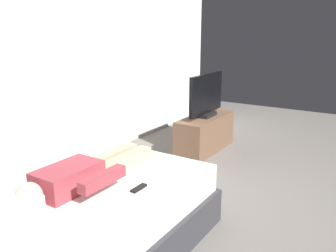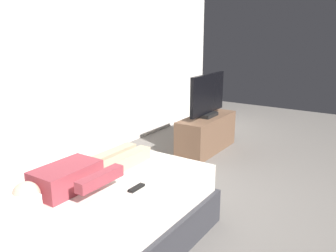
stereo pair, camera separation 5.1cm
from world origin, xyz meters
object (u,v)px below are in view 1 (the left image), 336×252
Objects in this scene: person at (83,174)px; remote at (139,188)px; tv at (206,96)px; tv_stand at (205,133)px; bed at (78,216)px.

person is 0.44m from remote.
remote is 2.52m from tv.
tv_stand is at bearing 5.92° from person.
person is 2.61m from tv_stand.
tv is at bearing 15.52° from remote.
person is (0.03, -0.06, 0.36)m from bed.
remote is at bearing -164.48° from tv_stand.
bed is 1.53× the size of person.
person reaches higher than bed.
person is at bearing -64.15° from bed.
bed is 2.65m from tv.
remote is 2.52m from tv_stand.
person reaches higher than tv_stand.
tv is at bearing 4.55° from bed.
person is at bearing -174.08° from tv_stand.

